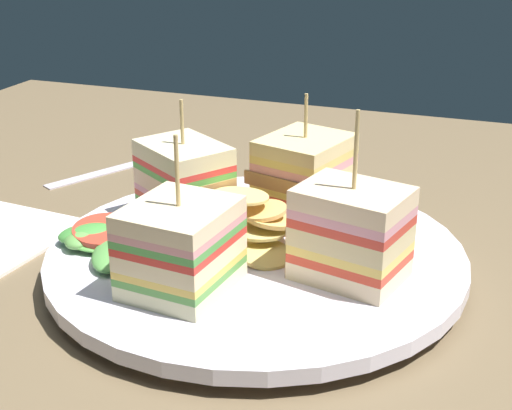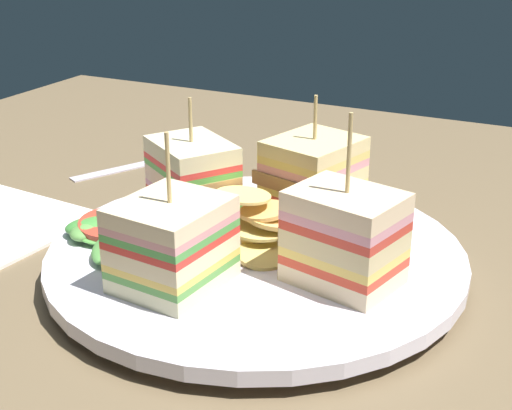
% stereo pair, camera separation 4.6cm
% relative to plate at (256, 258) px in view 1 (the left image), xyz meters
% --- Properties ---
extents(ground_plane, '(0.95, 0.83, 0.02)m').
position_rel_plate_xyz_m(ground_plane, '(0.00, 0.00, -0.02)').
color(ground_plane, brown).
extents(plate, '(0.27, 0.27, 0.02)m').
position_rel_plate_xyz_m(plate, '(0.00, 0.00, 0.00)').
color(plate, white).
rests_on(plate, ground_plane).
extents(sandwich_wedge_0, '(0.08, 0.07, 0.09)m').
position_rel_plate_xyz_m(sandwich_wedge_0, '(-0.06, 0.03, 0.03)').
color(sandwich_wedge_0, beige).
rests_on(sandwich_wedge_0, plate).
extents(sandwich_wedge_1, '(0.06, 0.07, 0.09)m').
position_rel_plate_xyz_m(sandwich_wedge_1, '(-0.02, -0.06, 0.03)').
color(sandwich_wedge_1, beige).
rests_on(sandwich_wedge_1, plate).
extents(sandwich_wedge_2, '(0.07, 0.06, 0.10)m').
position_rel_plate_xyz_m(sandwich_wedge_2, '(0.06, -0.02, 0.03)').
color(sandwich_wedge_2, beige).
rests_on(sandwich_wedge_2, plate).
extents(sandwich_wedge_3, '(0.07, 0.07, 0.09)m').
position_rel_plate_xyz_m(sandwich_wedge_3, '(0.01, 0.07, 0.03)').
color(sandwich_wedge_3, '#CFB381').
rests_on(sandwich_wedge_3, plate).
extents(chip_pile, '(0.07, 0.08, 0.04)m').
position_rel_plate_xyz_m(chip_pile, '(-0.00, 0.01, 0.02)').
color(chip_pile, '#DCBF62').
rests_on(chip_pile, plate).
extents(salad_garnish, '(0.07, 0.08, 0.01)m').
position_rel_plate_xyz_m(salad_garnish, '(-0.09, -0.03, 0.01)').
color(salad_garnish, '#62A14A').
rests_on(salad_garnish, plate).
extents(spoon, '(0.09, 0.15, 0.01)m').
position_rel_plate_xyz_m(spoon, '(-0.16, 0.18, -0.01)').
color(spoon, silver).
rests_on(spoon, ground_plane).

